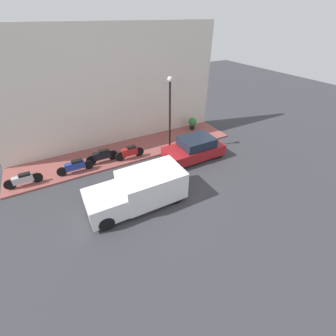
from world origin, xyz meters
TOP-DOWN VIEW (x-y plane):
  - ground_plane at (0.00, 0.00)m, footprint 60.00×60.00m
  - sidewalk at (5.04, 0.00)m, footprint 3.00×14.88m
  - building_facade at (6.69, 0.00)m, footprint 0.30×14.88m
  - parked_car at (2.26, -3.46)m, footprint 1.81×3.80m
  - delivery_van at (-0.01, 1.33)m, footprint 1.95×4.70m
  - scooter_silver at (4.13, 6.25)m, footprint 0.30×1.86m
  - motorcycle_blue at (4.08, 3.58)m, footprint 0.30×2.07m
  - motorcycle_black at (4.40, 1.93)m, footprint 0.30×1.99m
  - motorcycle_red at (4.02, 0.27)m, footprint 0.30×1.89m
  - streetlamp at (3.75, -2.49)m, footprint 0.31×0.31m
  - potted_plant at (5.79, -5.67)m, footprint 0.65×0.65m

SIDE VIEW (x-z plane):
  - ground_plane at x=0.00m, z-range 0.00..0.00m
  - sidewalk at x=5.04m, z-range 0.00..0.10m
  - scooter_silver at x=4.13m, z-range 0.14..0.87m
  - motorcycle_blue at x=4.08m, z-range 0.14..0.92m
  - motorcycle_red at x=4.02m, z-range 0.14..0.98m
  - motorcycle_black at x=4.40m, z-range 0.14..0.98m
  - potted_plant at x=5.79m, z-range 0.18..1.13m
  - parked_car at x=2.26m, z-range -0.03..1.37m
  - delivery_van at x=-0.01m, z-range 0.03..1.66m
  - streetlamp at x=3.75m, z-range 0.71..5.48m
  - building_facade at x=6.69m, z-range 0.00..7.49m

